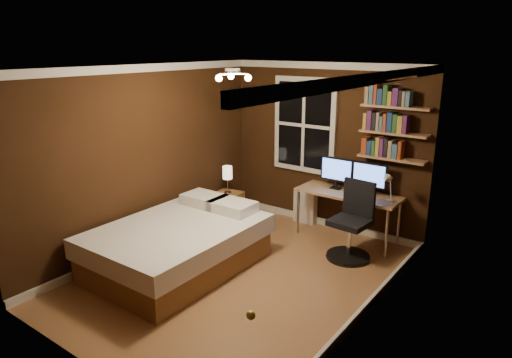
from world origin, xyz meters
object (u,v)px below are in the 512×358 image
Objects in this scene: radiator at (305,206)px; monitor_left at (337,173)px; desk at (348,197)px; office_chair at (351,229)px; bedside_lamp at (228,180)px; monitor_right at (369,179)px; bed at (179,245)px; desk_lamp at (389,187)px; nightstand at (228,208)px.

monitor_left reaches higher than radiator.
desk is 1.43× the size of office_chair.
bedside_lamp reaches higher than radiator.
monitor_left is 0.50m from monitor_right.
bed is at bearing -116.57° from monitor_left.
desk_lamp reaches higher than bedside_lamp.
monitor_left is at bearing -11.77° from radiator.
office_chair is (-0.30, -0.43, -0.52)m from desk_lamp.
bedside_lamp is at bearing -163.03° from monitor_right.
monitor_left is (-0.24, 0.07, 0.30)m from desk.
bed is at bearing -81.51° from nightstand.
desk_lamp is at bearing -11.83° from radiator.
nightstand is 0.90× the size of radiator.
desk_lamp reaches higher than radiator.
desk_lamp is at bearing -11.87° from monitor_left.
desk_lamp is at bearing -27.00° from monitor_right.
monitor_right is (2.05, 0.63, 0.22)m from bedside_lamp.
bedside_lamp is 0.86× the size of monitor_left.
desk_lamp reaches higher than bed.
monitor_right is at bearing -6.36° from radiator.
office_chair is at bearing 0.50° from bedside_lamp.
desk reaches higher than radiator.
nightstand is at bearing -163.03° from monitor_right.
monitor_right is (2.05, 0.63, 0.69)m from nightstand.
desk is 2.93× the size of monitor_right.
monitor_right is 0.81m from office_chair.
bed is 3.85× the size of radiator.
nightstand is 0.34× the size of desk.
office_chair is (2.10, 0.02, 0.15)m from nightstand.
bed is 2.25m from office_chair.
bed is 4.84× the size of desk_lamp.
office_chair is (1.12, -0.73, 0.12)m from radiator.
monitor_right reaches higher than desk.
desk_lamp is at bearing 59.93° from office_chair.
desk is at bearing 170.35° from desk_lamp.
monitor_right is at bearing 153.00° from desk_lamp.
office_chair is at bearing 43.22° from bed.
bedside_lamp is 0.86× the size of monitor_right.
desk_lamp is (0.85, -0.18, -0.01)m from monitor_left.
monitor_right is at bearing 15.72° from desk.
desk is (1.79, 0.55, 0.39)m from nightstand.
monitor_right is (0.26, 0.07, 0.30)m from desk.
bedside_lamp is at bearing -162.85° from desk.
radiator is at bearing 166.54° from desk.
monitor_left is at bearing 180.00° from monitor_right.
monitor_right is at bearing 16.97° from bedside_lamp.
desk_lamp is (1.42, -0.30, 0.65)m from radiator.
desk is at bearing 8.59° from nightstand.
nightstand is 2.11m from office_chair.
desk is (0.81, -0.19, 0.37)m from radiator.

